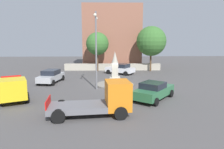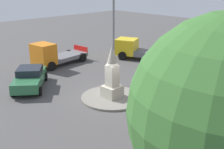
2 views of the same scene
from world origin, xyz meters
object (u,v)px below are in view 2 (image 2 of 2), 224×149
at_px(car_silver_passing, 192,69).
at_px(car_green_parked_right, 30,78).
at_px(car_white_far_side, 206,137).
at_px(monument, 112,75).
at_px(streetlamp, 114,23).
at_px(truck_yellow_parked_left, 140,50).
at_px(truck_orange_approaching, 53,55).

bearing_deg(car_silver_passing, car_green_parked_right, 54.90).
bearing_deg(car_green_parked_right, car_white_far_side, -172.30).
distance_m(car_silver_passing, car_green_parked_right, 12.63).
distance_m(monument, car_silver_passing, 7.59).
height_order(streetlamp, truck_yellow_parked_left, streetlamp).
height_order(car_green_parked_right, truck_yellow_parked_left, truck_yellow_parked_left).
xyz_separation_m(car_white_far_side, truck_yellow_parked_left, (12.63, -10.02, 0.15)).
height_order(car_white_far_side, truck_yellow_parked_left, truck_yellow_parked_left).
height_order(car_silver_passing, car_white_far_side, car_white_far_side).
distance_m(car_white_far_side, truck_yellow_parked_left, 16.12).
bearing_deg(car_white_far_side, truck_orange_approaching, -8.33).
bearing_deg(monument, car_silver_passing, -102.37).
bearing_deg(car_green_parked_right, monument, -152.29).
bearing_deg(truck_yellow_parked_left, streetlamp, 115.59).
bearing_deg(car_green_parked_right, car_silver_passing, -125.10).
bearing_deg(monument, car_white_far_side, 170.89).
relative_size(monument, car_green_parked_right, 0.77).
height_order(streetlamp, car_white_far_side, streetlamp).
height_order(streetlamp, car_silver_passing, streetlamp).
bearing_deg(truck_orange_approaching, car_white_far_side, 171.67).
xyz_separation_m(monument, car_silver_passing, (-1.62, -7.37, -0.85)).
distance_m(monument, car_white_far_side, 7.60).
xyz_separation_m(truck_orange_approaching, truck_yellow_parked_left, (-3.94, -7.60, -0.11)).
height_order(car_white_far_side, truck_orange_approaching, truck_orange_approaching).
relative_size(streetlamp, truck_orange_approaching, 1.39).
xyz_separation_m(car_white_far_side, truck_orange_approaching, (16.56, -2.43, 0.26)).
bearing_deg(car_silver_passing, truck_yellow_parked_left, -12.15).
relative_size(monument, truck_orange_approaching, 0.65).
relative_size(car_silver_passing, car_green_parked_right, 0.98).
bearing_deg(car_green_parked_right, streetlamp, -127.59).
xyz_separation_m(car_silver_passing, truck_orange_approaching, (10.72, 6.14, 0.26)).
height_order(streetlamp, truck_orange_approaching, streetlamp).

